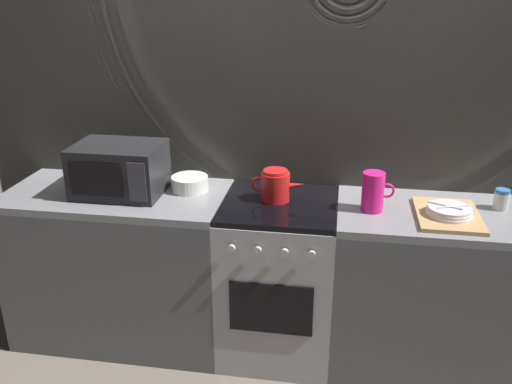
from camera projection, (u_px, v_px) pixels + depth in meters
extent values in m
plane|color=#6B6054|center=(277.00, 345.00, 3.13)|extent=(8.00, 8.00, 0.00)
cube|color=#B2AD9E|center=(287.00, 130.00, 2.98)|extent=(3.60, 0.05, 2.40)
cube|color=silver|center=(287.00, 131.00, 2.96)|extent=(3.58, 0.01, 2.39)
cube|color=#515459|center=(123.00, 268.00, 3.10)|extent=(1.20, 0.60, 0.86)
cube|color=gray|center=(116.00, 196.00, 2.94)|extent=(1.20, 0.60, 0.04)
cube|color=#9E9EA3|center=(278.00, 280.00, 2.97)|extent=(0.60, 0.60, 0.87)
cube|color=black|center=(280.00, 205.00, 2.80)|extent=(0.59, 0.59, 0.03)
cube|color=black|center=(271.00, 309.00, 2.68)|extent=(0.42, 0.01, 0.28)
cylinder|color=#B7B7BC|center=(231.00, 248.00, 2.58)|extent=(0.04, 0.02, 0.04)
cylinder|color=#B7B7BC|center=(258.00, 250.00, 2.56)|extent=(0.04, 0.02, 0.04)
cylinder|color=#B7B7BC|center=(285.00, 252.00, 2.54)|extent=(0.04, 0.02, 0.04)
cylinder|color=#B7B7BC|center=(312.00, 255.00, 2.52)|extent=(0.04, 0.02, 0.04)
cube|color=#515459|center=(448.00, 295.00, 2.84)|extent=(1.20, 0.60, 0.86)
cube|color=gray|center=(460.00, 217.00, 2.67)|extent=(1.20, 0.60, 0.04)
cube|color=black|center=(119.00, 169.00, 2.87)|extent=(0.46, 0.34, 0.27)
cube|color=black|center=(95.00, 180.00, 2.72)|extent=(0.28, 0.01, 0.17)
cube|color=#333338|center=(137.00, 182.00, 2.69)|extent=(0.09, 0.01, 0.21)
cylinder|color=red|center=(275.00, 187.00, 2.80)|extent=(0.15, 0.15, 0.15)
cylinder|color=red|center=(276.00, 172.00, 2.77)|extent=(0.13, 0.13, 0.02)
cone|color=red|center=(297.00, 185.00, 2.78)|extent=(0.10, 0.04, 0.05)
torus|color=red|center=(259.00, 184.00, 2.81)|extent=(0.08, 0.01, 0.08)
cylinder|color=silver|center=(190.00, 183.00, 2.94)|extent=(0.20, 0.20, 0.08)
cylinder|color=#E5197A|center=(373.00, 192.00, 2.66)|extent=(0.11, 0.11, 0.20)
torus|color=#E5197A|center=(387.00, 191.00, 2.65)|extent=(0.08, 0.01, 0.08)
cube|color=tan|center=(448.00, 215.00, 2.62)|extent=(0.30, 0.40, 0.02)
cylinder|color=silver|center=(449.00, 214.00, 2.60)|extent=(0.22, 0.22, 0.01)
cylinder|color=silver|center=(449.00, 211.00, 2.59)|extent=(0.21, 0.21, 0.01)
cylinder|color=silver|center=(450.00, 208.00, 2.59)|extent=(0.21, 0.21, 0.01)
cylinder|color=silver|center=(454.00, 206.00, 2.58)|extent=(0.16, 0.07, 0.01)
cube|color=silver|center=(445.00, 205.00, 2.59)|extent=(0.16, 0.09, 0.00)
cylinder|color=silver|center=(501.00, 201.00, 2.70)|extent=(0.08, 0.08, 0.08)
cylinder|color=#2D6BAD|center=(503.00, 191.00, 2.68)|extent=(0.07, 0.07, 0.02)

